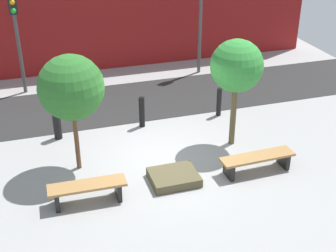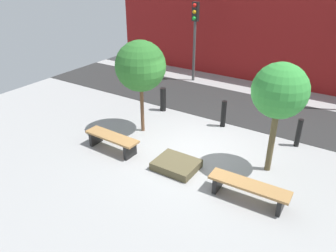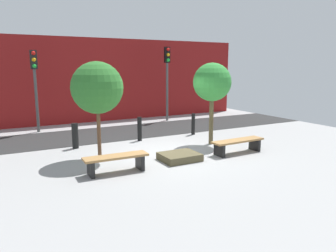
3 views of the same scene
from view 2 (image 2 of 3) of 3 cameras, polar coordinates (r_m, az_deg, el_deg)
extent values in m
plane|color=#969696|center=(9.49, 4.26, -4.80)|extent=(18.00, 18.00, 0.00)
cube|color=#282828|center=(12.65, 12.81, 3.07)|extent=(18.00, 3.07, 0.01)
cube|color=maroon|center=(15.22, 18.51, 14.58)|extent=(16.20, 0.50, 4.15)
cube|color=black|center=(10.10, -12.44, -1.95)|extent=(0.11, 0.46, 0.41)
cube|color=black|center=(9.27, -6.61, -4.26)|extent=(0.11, 0.46, 0.41)
cube|color=#9E7242|center=(9.56, -9.76, -1.84)|extent=(1.72, 0.51, 0.06)
cube|color=black|center=(8.08, 8.68, -9.72)|extent=(0.11, 0.46, 0.39)
cube|color=black|center=(7.79, 19.08, -12.73)|extent=(0.11, 0.46, 0.39)
cube|color=#9E7242|center=(7.77, 13.94, -9.94)|extent=(1.87, 0.51, 0.06)
cube|color=brown|center=(8.78, 1.45, -6.77)|extent=(1.12, 0.92, 0.21)
cylinder|color=brown|center=(10.37, -4.54, 3.51)|extent=(0.11, 0.11, 1.74)
sphere|color=#2D6E2B|center=(9.93, -4.81, 10.36)|extent=(1.53, 1.53, 1.53)
cylinder|color=brown|center=(8.71, 17.67, -2.14)|extent=(0.16, 0.16, 1.86)
sphere|color=green|center=(8.19, 18.92, 5.84)|extent=(1.35, 1.35, 1.35)
cylinder|color=black|center=(11.99, -0.87, 4.65)|extent=(0.22, 0.22, 0.87)
cylinder|color=black|center=(10.94, 9.65, 2.10)|extent=(0.17, 0.17, 0.91)
cylinder|color=black|center=(10.36, 21.78, -1.12)|extent=(0.15, 0.15, 0.88)
cylinder|color=#494949|center=(14.94, 4.62, 14.21)|extent=(0.12, 0.12, 3.43)
cube|color=black|center=(14.71, 4.82, 19.24)|extent=(0.28, 0.16, 0.78)
sphere|color=red|center=(14.58, 4.65, 20.21)|extent=(0.17, 0.17, 0.17)
sphere|color=orange|center=(14.62, 4.61, 19.20)|extent=(0.17, 0.17, 0.17)
sphere|color=green|center=(14.65, 4.57, 18.20)|extent=(0.17, 0.17, 0.17)
camera|label=1|loc=(7.28, -83.86, 14.92)|focal=50.00mm
camera|label=3|loc=(9.08, -65.68, -3.45)|focal=35.00mm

